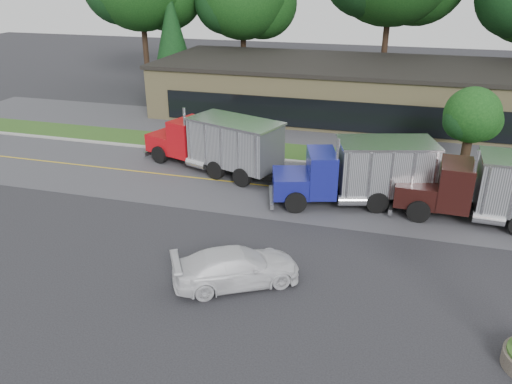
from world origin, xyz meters
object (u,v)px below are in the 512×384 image
dump_truck_red (218,142)px  rally_car (236,267)px  dump_truck_blue (362,171)px  dump_truck_maroon (507,189)px

dump_truck_red → rally_car: bearing=132.4°
dump_truck_red → dump_truck_blue: size_ratio=1.11×
dump_truck_red → dump_truck_blue: bearing=-175.5°
dump_truck_red → dump_truck_blue: (8.65, -2.34, -0.00)m
dump_truck_red → dump_truck_blue: 8.96m
dump_truck_blue → dump_truck_maroon: same height
dump_truck_red → rally_car: 12.07m
dump_truck_blue → dump_truck_red: bearing=-30.9°
dump_truck_red → dump_truck_maroon: bearing=-170.7°
dump_truck_red → dump_truck_maroon: same height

